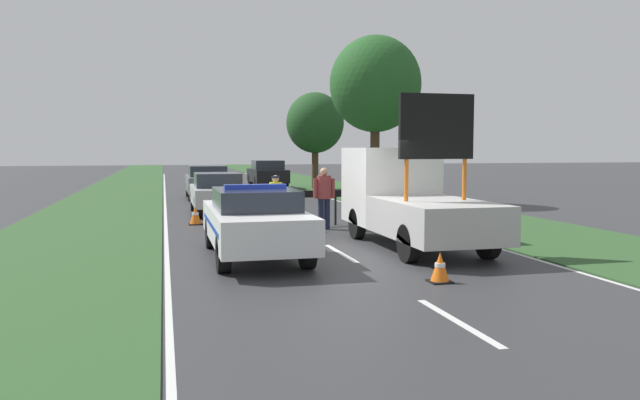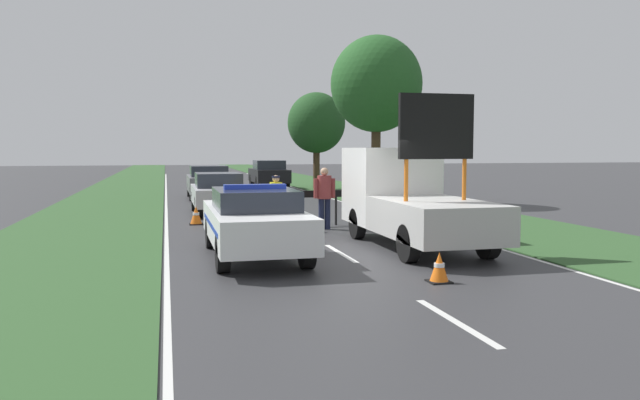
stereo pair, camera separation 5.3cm
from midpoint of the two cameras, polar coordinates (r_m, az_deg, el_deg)
The scene contains 17 objects.
ground_plane at distance 13.54m, azimuth 2.42°, elevation -5.13°, with size 160.00×160.00×0.00m, color #333335.
lane_markings at distance 27.65m, azimuth -6.04°, elevation -0.13°, with size 7.60×64.61×0.01m.
grass_verge_left at distance 32.96m, azimuth -17.88°, elevation 0.46°, with size 4.43×120.00×0.03m.
grass_verge_right at distance 34.32m, azimuth 2.76°, elevation 0.84°, with size 4.43×120.00×0.03m.
police_car at distance 13.31m, azimuth -5.91°, elevation -1.90°, with size 1.86×4.94×1.57m.
work_truck at distance 15.21m, azimuth 8.07°, elevation 0.24°, with size 2.02×5.59×3.49m.
road_barrier at distance 18.65m, azimuth -1.75°, elevation 0.29°, with size 2.78×0.08×1.07m.
police_officer at distance 17.71m, azimuth -3.96°, elevation 0.22°, with size 0.56×0.36×1.57m.
pedestrian_civilian at distance 17.89m, azimuth 0.49°, elevation 0.63°, with size 0.64×0.41×1.78m.
traffic_cone_near_police at distance 19.44m, azimuth -11.19°, elevation -1.38°, with size 0.41×0.41×0.58m.
traffic_cone_centre_front at distance 11.04m, azimuth 10.98°, elevation -6.08°, with size 0.38×0.38×0.53m.
traffic_cone_near_truck at distance 18.79m, azimuth -6.04°, elevation -1.57°, with size 0.39×0.39×0.55m.
queued_car_sedan_silver at distance 22.46m, azimuth -9.23°, elevation 0.69°, with size 1.76×4.29×1.47m.
queued_car_suv_grey at distance 29.66m, azimuth -10.10°, elevation 1.68°, with size 1.88×4.39×1.54m.
queued_car_sedan_black at distance 36.57m, azimuth -4.66°, elevation 2.41°, with size 1.88×4.20×1.65m.
roadside_tree_near_left at distance 26.79m, azimuth 5.23°, elevation 10.46°, with size 3.86×3.86×7.07m.
roadside_tree_near_right at distance 35.97m, azimuth -0.29°, elevation 7.04°, with size 3.30×3.30×5.55m.
Camera 2 is at (-3.73, -12.81, 2.31)m, focal length 35.00 mm.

